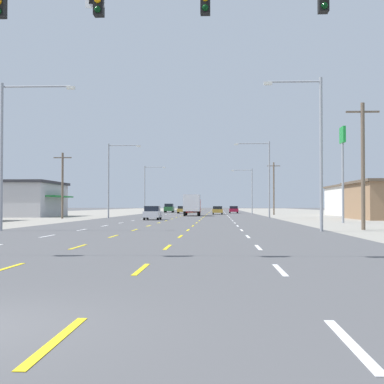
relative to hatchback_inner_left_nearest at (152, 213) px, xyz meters
The scene contains 23 objects.
ground_plane 11.51m from the hatchback_inner_left_nearest, 71.97° to the left, with size 572.00×572.00×0.00m, color #4C4C4F.
lot_apron_left 23.86m from the hatchback_inner_left_nearest, 152.74° to the left, with size 28.00×440.00×0.01m, color gray.
lot_apron_right 30.35m from the hatchback_inner_left_nearest, 21.10° to the left, with size 28.00×440.00×0.01m, color gray.
lane_markings 49.55m from the hatchback_inner_left_nearest, 85.89° to the left, with size 10.64×227.60×0.01m.
signal_span_wire 45.56m from the hatchback_inner_left_nearest, 85.46° to the right, with size 24.91×0.53×10.00m.
hatchback_inner_left_nearest is the anchor object (origin of this frame).
box_truck_center_turn_near 23.75m from the hatchback_inner_left_nearest, 81.91° to the left, with size 2.40×7.20×3.23m.
sedan_inner_right_mid 38.05m from the hatchback_inner_left_nearest, 79.06° to the left, with size 1.80×4.50×1.46m.
sedan_inner_left_midfar 49.41m from the hatchback_inner_left_nearest, 89.78° to the left, with size 1.80×4.50×1.46m.
sedan_far_right_far 53.34m from the hatchback_inner_left_nearest, 78.67° to the left, with size 1.80×4.50×1.46m.
suv_far_left_farther 62.52m from the hatchback_inner_left_nearest, 93.25° to the left, with size 1.98×4.90×1.98m.
storefront_left_row_2 27.21m from the hatchback_inner_left_nearest, 140.09° to the left, with size 11.29×14.23×5.04m.
storefront_right_row_2 42.83m from the hatchback_inner_left_nearest, 45.03° to the left, with size 9.20×14.43×4.84m.
pole_sign_right_row_1 22.10m from the hatchback_inner_left_nearest, 29.06° to the right, with size 0.24×1.67×8.80m.
streetlight_left_row_0 28.03m from the hatchback_inner_left_nearest, 102.66° to the right, with size 4.83×0.26×9.48m.
streetlight_right_row_0 30.45m from the hatchback_inner_left_nearest, 63.63° to the right, with size 3.65×0.26×9.64m.
streetlight_left_row_1 11.46m from the hatchback_inner_left_nearest, 126.16° to the left, with size 4.19×0.26×9.47m.
streetlight_right_row_1 16.42m from the hatchback_inner_left_nearest, 32.51° to the left, with size 4.49×0.26×9.64m.
streetlight_left_row_2 44.48m from the hatchback_inner_left_nearest, 98.02° to the left, with size 4.06×0.26×9.13m.
streetlight_right_row_2 45.97m from the hatchback_inner_left_nearest, 73.16° to the left, with size 3.99×0.26×8.51m.
utility_pole_right_row_0 30.11m from the hatchback_inner_left_nearest, 55.69° to the right, with size 2.20×0.26×8.42m.
utility_pole_left_row_1 13.25m from the hatchback_inner_left_nearest, 155.40° to the left, with size 2.20×0.26×8.03m.
utility_pole_right_row_2 37.61m from the hatchback_inner_left_nearest, 63.41° to the left, with size 2.20×0.26×8.90m.
Camera 1 is at (3.69, -7.24, 1.63)m, focal length 52.70 mm.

